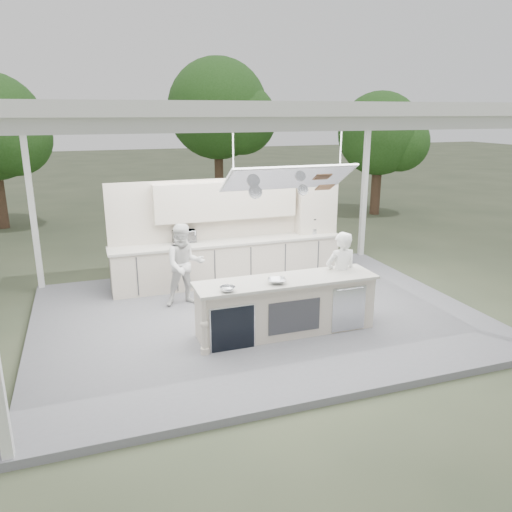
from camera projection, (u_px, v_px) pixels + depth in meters
name	position (u px, v px, depth m)	size (l,w,h in m)	color
ground	(257.00, 319.00, 9.35)	(90.00, 90.00, 0.00)	#4B5238
stage_deck	(257.00, 316.00, 9.33)	(8.00, 6.00, 0.12)	slate
tent	(258.00, 114.00, 8.30)	(8.20, 6.20, 3.86)	white
demo_island	(285.00, 306.00, 8.41)	(3.10, 0.79, 0.95)	beige
back_counter	(229.00, 261.00, 10.91)	(5.08, 0.72, 0.95)	beige
back_wall_unit	(245.00, 214.00, 10.97)	(5.05, 0.48, 2.25)	beige
tree_cluster	(160.00, 125.00, 17.25)	(19.55, 9.40, 5.85)	brown
head_chef	(340.00, 276.00, 8.87)	(0.59, 0.39, 1.63)	white
sous_chef	(185.00, 265.00, 9.55)	(0.78, 0.61, 1.61)	silver
toaster_oven	(184.00, 236.00, 10.61)	(0.48, 0.32, 0.27)	silver
bowl_large	(277.00, 281.00, 8.08)	(0.30, 0.30, 0.07)	#B1B4B8
bowl_small	(228.00, 289.00, 7.72)	(0.24, 0.24, 0.08)	silver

